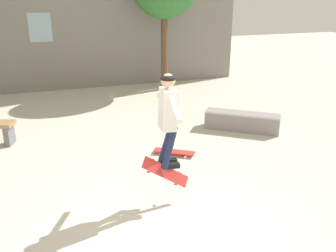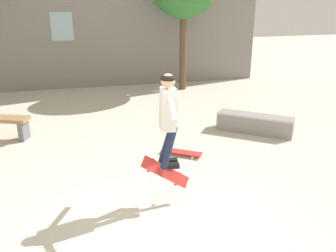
{
  "view_description": "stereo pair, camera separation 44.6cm",
  "coord_description": "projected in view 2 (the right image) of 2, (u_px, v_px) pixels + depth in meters",
  "views": [
    {
      "loc": [
        -1.35,
        -4.3,
        3.24
      ],
      "look_at": [
        0.28,
        0.66,
        1.3
      ],
      "focal_mm": 40.0,
      "sensor_mm": 36.0,
      "label": 1
    },
    {
      "loc": [
        -0.92,
        -4.42,
        3.24
      ],
      "look_at": [
        0.28,
        0.66,
        1.3
      ],
      "focal_mm": 40.0,
      "sensor_mm": 36.0,
      "label": 2
    }
  ],
  "objects": [
    {
      "name": "ground_plane",
      "position": [
        159.0,
        228.0,
        5.35
      ],
      "size": [
        40.0,
        40.0,
        0.0
      ],
      "primitive_type": "plane",
      "color": "beige"
    },
    {
      "name": "building_backdrop",
      "position": [
        105.0,
        16.0,
        12.42
      ],
      "size": [
        11.21,
        0.52,
        5.83
      ],
      "color": "gray",
      "rests_on": "ground_plane"
    },
    {
      "name": "skate_ledge",
      "position": [
        255.0,
        124.0,
        8.83
      ],
      "size": [
        1.67,
        1.39,
        0.43
      ],
      "rotation": [
        0.0,
        0.0,
        -0.63
      ],
      "color": "gray",
      "rests_on": "ground_plane"
    },
    {
      "name": "skater",
      "position": [
        168.0,
        113.0,
        5.49
      ],
      "size": [
        0.32,
        1.31,
        1.45
      ],
      "rotation": [
        0.0,
        0.0,
        -0.09
      ],
      "color": "silver"
    },
    {
      "name": "skateboard_flipping",
      "position": [
        166.0,
        172.0,
        5.79
      ],
      "size": [
        0.8,
        0.2,
        0.63
      ],
      "rotation": [
        0.0,
        0.0,
        0.05
      ],
      "color": "red"
    },
    {
      "name": "skateboard_resting",
      "position": [
        182.0,
        152.0,
        7.66
      ],
      "size": [
        0.82,
        0.63,
        0.08
      ],
      "rotation": [
        0.0,
        0.0,
        5.71
      ],
      "color": "red",
      "rests_on": "ground_plane"
    }
  ]
}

